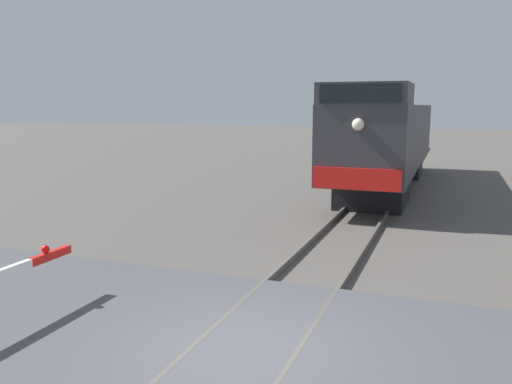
# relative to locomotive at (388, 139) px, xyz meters

# --- Properties ---
(ground_plane) EXTENTS (160.00, 160.00, 0.00)m
(ground_plane) POSITION_rel_locomotive_xyz_m (0.00, -16.44, -2.14)
(ground_plane) COLOR #514C47
(rail_track_left) EXTENTS (0.08, 80.00, 0.15)m
(rail_track_left) POSITION_rel_locomotive_xyz_m (-0.72, -16.44, -2.06)
(rail_track_left) COLOR #59544C
(rail_track_left) RESTS_ON ground_plane
(rail_track_right) EXTENTS (0.08, 80.00, 0.15)m
(rail_track_right) POSITION_rel_locomotive_xyz_m (0.72, -16.44, -2.06)
(rail_track_right) COLOR #59544C
(rail_track_right) RESTS_ON ground_plane
(road_surface) EXTENTS (36.00, 5.81, 0.15)m
(road_surface) POSITION_rel_locomotive_xyz_m (0.00, -16.44, -2.06)
(road_surface) COLOR #47474C
(road_surface) RESTS_ON ground_plane
(locomotive) EXTENTS (2.72, 15.78, 4.20)m
(locomotive) POSITION_rel_locomotive_xyz_m (0.00, 0.00, 0.00)
(locomotive) COLOR black
(locomotive) RESTS_ON ground_plane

